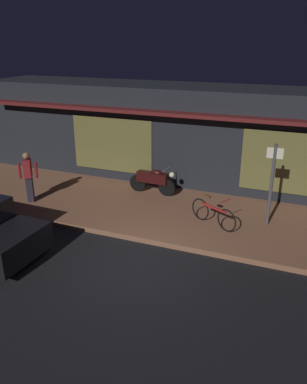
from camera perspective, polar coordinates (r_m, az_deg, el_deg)
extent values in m
plane|color=black|center=(9.77, -2.54, -10.44)|extent=(60.00, 60.00, 0.00)
cube|color=brown|center=(12.20, 3.23, -3.18)|extent=(18.00, 4.00, 0.15)
cube|color=black|center=(14.75, 7.67, 8.14)|extent=(18.00, 2.80, 3.60)
cube|color=brown|center=(14.65, -6.12, 6.90)|extent=(3.20, 0.04, 2.00)
cube|color=brown|center=(13.04, 19.73, 3.90)|extent=(3.20, 0.04, 2.00)
cube|color=#591919|center=(12.97, 6.03, 11.11)|extent=(16.20, 0.50, 0.12)
cylinder|color=black|center=(13.70, -2.27, 1.36)|extent=(0.60, 0.14, 0.60)
cylinder|color=black|center=(13.28, 2.00, 0.69)|extent=(0.60, 0.14, 0.60)
cube|color=black|center=(13.38, -0.17, 2.15)|extent=(1.11, 0.32, 0.36)
ellipsoid|color=black|center=(13.26, 0.42, 2.88)|extent=(0.45, 0.26, 0.20)
sphere|color=#F9EDB7|center=(13.05, 2.72, 2.55)|extent=(0.18, 0.18, 0.18)
cylinder|color=gray|center=(13.07, 1.92, 3.38)|extent=(0.05, 0.55, 0.03)
torus|color=black|center=(11.58, 6.90, -2.53)|extent=(0.60, 0.35, 0.66)
torus|color=black|center=(10.99, 10.69, -4.13)|extent=(0.60, 0.35, 0.66)
cube|color=#A51E1E|center=(11.19, 8.81, -2.29)|extent=(0.81, 0.46, 0.06)
cube|color=brown|center=(11.24, 7.93, -0.64)|extent=(0.21, 0.16, 0.06)
cylinder|color=#A51E1E|center=(10.81, 10.57, -1.27)|extent=(0.22, 0.38, 0.02)
cube|color=#28232D|center=(13.40, -17.66, 0.41)|extent=(0.32, 0.34, 0.85)
cube|color=maroon|center=(13.17, -18.01, 3.32)|extent=(0.38, 0.44, 0.58)
sphere|color=#8C6647|center=(13.05, -18.22, 5.07)|extent=(0.22, 0.22, 0.22)
cylinder|color=maroon|center=(13.15, -16.86, 3.10)|extent=(0.12, 0.12, 0.52)
cylinder|color=maroon|center=(13.23, -19.09, 2.95)|extent=(0.12, 0.12, 0.52)
cylinder|color=#47474C|center=(11.33, 16.91, 0.85)|extent=(0.09, 0.09, 2.40)
cube|color=beige|center=(11.04, 17.44, 5.47)|extent=(0.44, 0.03, 0.30)
cylinder|color=black|center=(10.75, -17.71, -6.42)|extent=(0.65, 0.24, 0.64)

